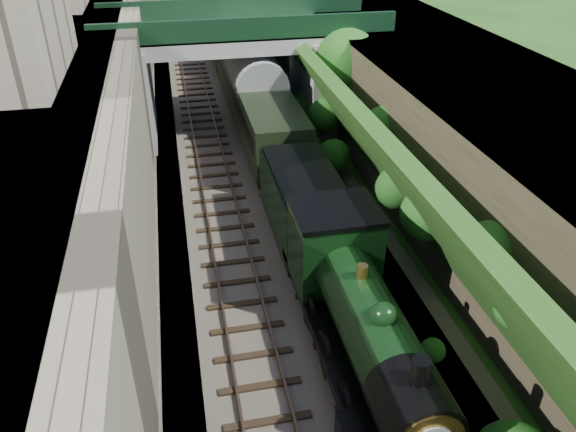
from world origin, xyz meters
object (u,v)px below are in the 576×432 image
at_px(locomotive, 360,317).
at_px(tender, 304,206).
at_px(tree, 348,64).
at_px(road_bridge, 250,64).

xyz_separation_m(locomotive, tender, (-0.00, 7.36, -0.27)).
bearing_deg(tree, locomotive, -105.57).
bearing_deg(tender, road_bridge, 91.15).
distance_m(road_bridge, locomotive, 20.27).
bearing_deg(tree, road_bridge, 146.96).
height_order(road_bridge, tender, road_bridge).
distance_m(road_bridge, tree, 5.96).
height_order(tree, tender, tree).
xyz_separation_m(tree, tender, (-4.71, -9.56, -3.03)).
bearing_deg(locomotive, tender, 90.00).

